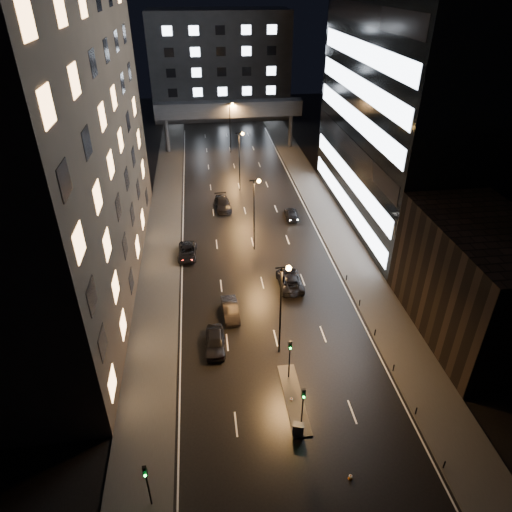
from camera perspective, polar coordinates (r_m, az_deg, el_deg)
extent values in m
plane|color=black|center=(72.61, -1.40, 5.69)|extent=(160.00, 160.00, 0.00)
cube|color=#383533|center=(68.10, -11.48, 3.21)|extent=(5.00, 110.00, 0.15)
cube|color=#383533|center=(70.44, 9.23, 4.46)|extent=(5.00, 110.00, 0.15)
cube|color=#2D2319|center=(52.81, -25.73, 15.76)|extent=(15.00, 48.00, 40.00)
cube|color=black|center=(50.22, 26.01, -2.93)|extent=(10.00, 18.00, 12.00)
cube|color=black|center=(69.20, 21.52, 21.98)|extent=(20.00, 36.00, 45.00)
cube|color=#333335|center=(124.59, -4.54, 22.72)|extent=(34.00, 14.00, 25.00)
cube|color=#333335|center=(97.95, -3.41, 17.89)|extent=(30.00, 3.00, 3.00)
cylinder|color=#333335|center=(99.27, -11.07, 14.58)|extent=(0.80, 0.80, 7.00)
cylinder|color=#333335|center=(100.96, 4.33, 15.34)|extent=(0.80, 0.80, 7.00)
cube|color=#383533|center=(42.23, 4.74, -17.32)|extent=(1.60, 8.00, 0.15)
cylinder|color=black|center=(42.56, 4.18, -13.19)|extent=(0.12, 0.12, 3.50)
cube|color=black|center=(41.04, 4.30, -11.02)|extent=(0.28, 0.22, 0.90)
sphere|color=#0CFF33|center=(41.13, 4.32, -11.44)|extent=(0.18, 0.18, 0.18)
cylinder|color=black|center=(38.97, 5.78, -18.85)|extent=(0.12, 0.12, 3.50)
cube|color=black|center=(37.30, 5.97, -16.70)|extent=(0.28, 0.22, 0.90)
sphere|color=#0CFF33|center=(37.42, 5.99, -17.14)|extent=(0.18, 0.18, 0.18)
cylinder|color=black|center=(35.95, -13.24, -26.63)|extent=(0.12, 0.12, 3.50)
cube|color=black|center=(34.13, -13.73, -24.67)|extent=(0.28, 0.22, 0.90)
sphere|color=#0CFF33|center=(34.28, -13.68, -25.12)|extent=(0.18, 0.18, 0.18)
cylinder|color=black|center=(40.32, 22.44, -23.03)|extent=(0.12, 0.12, 0.90)
cylinder|color=black|center=(42.89, 19.36, -17.87)|extent=(0.12, 0.12, 0.90)
cylinder|color=black|center=(45.87, 16.80, -13.30)|extent=(0.12, 0.12, 0.90)
cylinder|color=black|center=(49.17, 14.65, -9.29)|extent=(0.12, 0.12, 0.90)
cylinder|color=black|center=(52.74, 12.82, -5.79)|extent=(0.12, 0.12, 0.90)
cylinder|color=black|center=(56.53, 11.24, -2.75)|extent=(0.12, 0.12, 0.90)
cylinder|color=black|center=(43.00, 3.06, -7.04)|extent=(0.18, 0.18, 10.00)
cylinder|color=black|center=(40.06, 3.26, -1.46)|extent=(1.20, 0.12, 0.12)
sphere|color=#FF9E38|center=(40.21, 4.10, -1.52)|extent=(0.50, 0.50, 0.50)
cylinder|color=black|center=(59.70, -0.24, 4.98)|extent=(0.18, 0.18, 10.00)
cylinder|color=black|center=(57.62, -0.25, 9.42)|extent=(1.20, 0.12, 0.12)
sphere|color=#FF9E38|center=(57.73, 0.35, 9.35)|extent=(0.50, 0.50, 0.50)
cylinder|color=black|center=(77.98, -2.08, 11.56)|extent=(0.18, 0.18, 10.00)
cylinder|color=black|center=(76.39, -2.15, 15.08)|extent=(1.20, 0.12, 0.12)
sphere|color=#FF9E38|center=(76.48, -1.69, 15.03)|extent=(0.50, 0.50, 0.50)
cylinder|color=black|center=(96.93, -3.25, 15.61)|extent=(0.18, 0.18, 10.00)
cylinder|color=black|center=(95.66, -3.35, 18.48)|extent=(1.20, 0.12, 0.12)
sphere|color=#FF9E38|center=(95.73, -2.97, 18.44)|extent=(0.50, 0.50, 0.50)
imported|color=black|center=(46.27, -5.13, -10.61)|extent=(2.10, 4.89, 1.65)
imported|color=black|center=(50.10, -3.22, -6.72)|extent=(1.87, 4.76, 1.54)
imported|color=black|center=(60.84, -8.59, 0.52)|extent=(2.51, 5.20, 1.43)
imported|color=black|center=(73.17, -4.18, 6.54)|extent=(2.70, 5.80, 1.64)
imported|color=black|center=(54.65, 4.23, -3.03)|extent=(2.71, 5.81, 1.61)
imported|color=black|center=(70.24, 4.42, 5.25)|extent=(2.24, 4.71, 1.33)
cube|color=#515254|center=(39.37, 5.31, -20.76)|extent=(0.99, 0.78, 1.21)
cone|color=orange|center=(38.14, 11.73, -25.38)|extent=(0.44, 0.44, 0.51)
cone|color=#FF580D|center=(41.95, 4.44, -17.43)|extent=(0.43, 0.43, 0.45)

